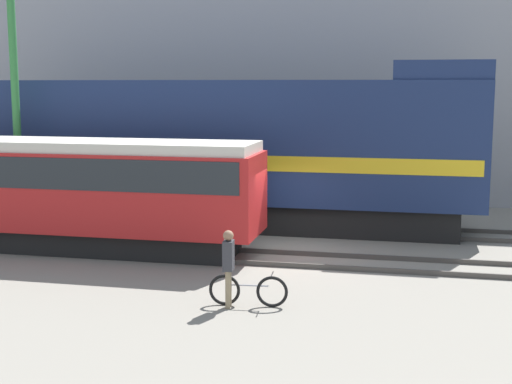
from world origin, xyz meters
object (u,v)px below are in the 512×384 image
freight_locomotive (199,150)px  person (228,261)px  streetcar (60,187)px  utility_pole_left (16,115)px  bicycle (248,291)px

freight_locomotive → person: (3.41, -8.96, -1.59)m
freight_locomotive → person: freight_locomotive is taller
streetcar → person: 7.87m
streetcar → utility_pole_left: 4.05m
streetcar → utility_pole_left: bearing=140.2°
utility_pole_left → streetcar: bearing=-39.8°
bicycle → utility_pole_left: size_ratio=0.23×
bicycle → freight_locomotive: bearing=113.5°
bicycle → person: bearing=-155.8°
freight_locomotive → utility_pole_left: bearing=-158.5°
person → utility_pole_left: (-9.10, 6.72, 2.87)m
streetcar → person: streetcar is taller
streetcar → bicycle: streetcar is taller
person → streetcar: bearing=145.1°
freight_locomotive → bicycle: freight_locomotive is taller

